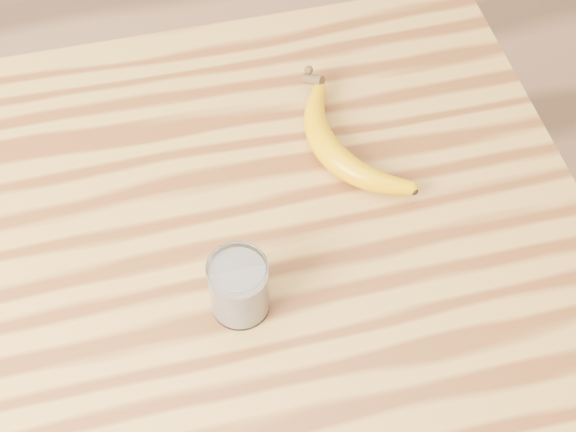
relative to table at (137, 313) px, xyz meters
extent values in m
cube|color=#B17C34|center=(0.00, 0.00, 0.11)|extent=(1.20, 0.80, 0.04)
cylinder|color=brown|center=(0.54, 0.34, -0.34)|extent=(0.06, 0.06, 0.86)
cylinder|color=white|center=(0.13, -0.09, 0.17)|extent=(0.07, 0.07, 0.09)
torus|color=white|center=(0.13, -0.09, 0.22)|extent=(0.07, 0.07, 0.00)
cylinder|color=beige|center=(0.13, -0.09, 0.17)|extent=(0.06, 0.06, 0.07)
camera|label=1|loc=(0.08, -0.55, 0.98)|focal=50.00mm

